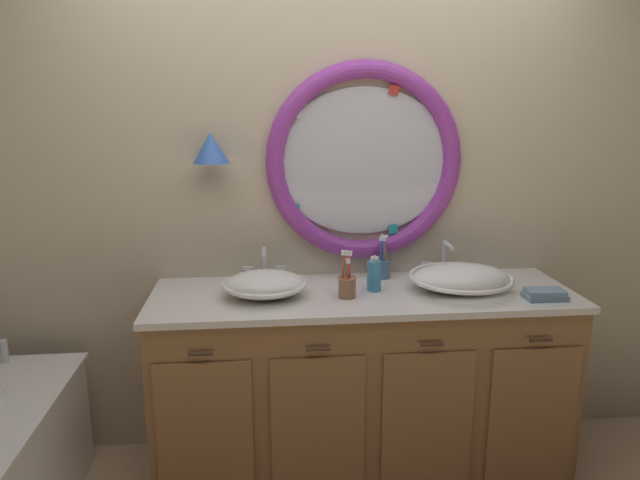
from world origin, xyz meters
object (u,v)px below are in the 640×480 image
toothbrush_holder_left (347,285)px  soap_dispenser (374,275)px  sink_basin_right (461,278)px  folded_hand_towel (545,294)px  toothbrush_holder_right (383,266)px  sink_basin_left (265,284)px

toothbrush_holder_left → soap_dispenser: toothbrush_holder_left is taller
sink_basin_right → folded_hand_towel: 0.37m
sink_basin_right → soap_dispenser: 0.40m
sink_basin_right → folded_hand_towel: bearing=-24.9°
toothbrush_holder_left → toothbrush_holder_right: (0.22, 0.27, 0.00)m
toothbrush_holder_left → folded_hand_towel: bearing=-7.3°
sink_basin_left → toothbrush_holder_left: 0.37m
sink_basin_left → sink_basin_right: size_ratio=0.79×
toothbrush_holder_right → folded_hand_towel: toothbrush_holder_right is taller
toothbrush_holder_right → sink_basin_right: bearing=-36.1°
sink_basin_left → soap_dispenser: (0.50, 0.04, 0.02)m
toothbrush_holder_left → soap_dispenser: size_ratio=1.29×
sink_basin_right → sink_basin_left: bearing=180.0°
folded_hand_towel → sink_basin_left: bearing=172.9°
toothbrush_holder_right → soap_dispenser: (-0.08, -0.19, 0.02)m
sink_basin_right → toothbrush_holder_right: bearing=143.9°
sink_basin_left → toothbrush_holder_left: bearing=-6.7°
toothbrush_holder_right → soap_dispenser: toothbrush_holder_right is taller
sink_basin_right → folded_hand_towel: size_ratio=2.68×
sink_basin_left → soap_dispenser: soap_dispenser is taller
toothbrush_holder_right → soap_dispenser: bearing=-112.8°
sink_basin_right → toothbrush_holder_left: toothbrush_holder_left is taller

